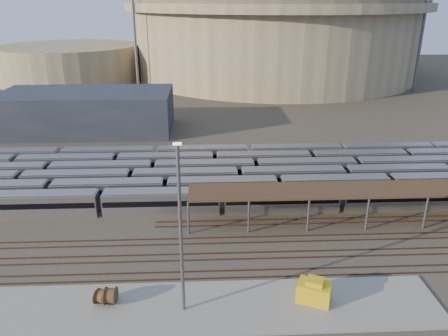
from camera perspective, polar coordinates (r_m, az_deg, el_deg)
ground at (r=62.56m, az=2.80°, el=-8.95°), size 420.00×420.00×0.00m
apron at (r=49.88m, az=-1.57°, el=-17.68°), size 50.00×9.00×0.20m
subway_trains at (r=78.44m, az=2.52°, el=-0.97°), size 122.35×23.90×3.60m
inspection_shed at (r=69.25m, az=21.02°, el=-2.71°), size 60.30×6.00×5.30m
empty_tracks at (r=58.27m, az=3.25°, el=-11.34°), size 170.00×9.62×0.18m
stadium at (r=196.76m, az=6.60°, el=16.75°), size 124.00×124.00×32.50m
secondary_arena at (r=193.28m, az=-19.47°, el=12.82°), size 56.00×56.00×14.00m
service_building at (r=115.81m, az=-17.44°, el=7.08°), size 42.00×20.00×10.00m
floodlight_0 at (r=165.99m, az=-11.61°, el=17.11°), size 4.00×1.00×38.40m
floodlight_2 at (r=171.66m, az=24.47°, el=15.84°), size 4.00×1.00×38.40m
floodlight_3 at (r=214.13m, az=-4.01°, el=18.31°), size 4.00×1.00×38.40m
cable_reel_west at (r=51.13m, az=-14.60°, el=-15.84°), size 1.28×2.06×1.96m
cable_reel_east at (r=51.51m, az=-15.66°, el=-15.79°), size 1.61×2.01×1.77m
yard_light_pole at (r=44.27m, az=-5.67°, el=-8.27°), size 0.81×0.36×18.83m
yellow_equipment at (r=50.81m, az=11.70°, el=-15.61°), size 4.23×3.55×2.26m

